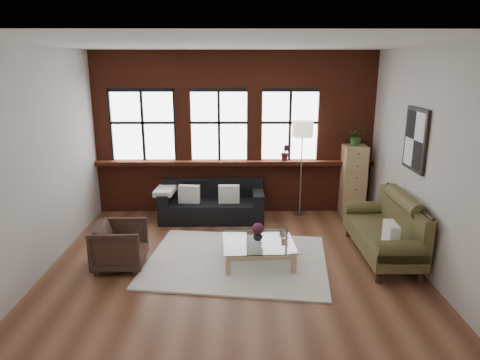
{
  "coord_description": "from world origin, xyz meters",
  "views": [
    {
      "loc": [
        0.05,
        -5.98,
        2.93
      ],
      "look_at": [
        0.1,
        0.6,
        1.15
      ],
      "focal_mm": 32.0,
      "sensor_mm": 36.0,
      "label": 1
    }
  ],
  "objects_px": {
    "armchair": "(120,246)",
    "floor_lamp": "(301,165)",
    "vase": "(258,236)",
    "coffee_table": "(258,251)",
    "vintage_settee": "(382,226)",
    "dark_sofa": "(212,202)",
    "drawer_chest": "(353,181)"
  },
  "relations": [
    {
      "from": "armchair",
      "to": "floor_lamp",
      "type": "distance_m",
      "value": 3.82
    },
    {
      "from": "vase",
      "to": "coffee_table",
      "type": "bearing_deg",
      "value": -159.44
    },
    {
      "from": "vase",
      "to": "floor_lamp",
      "type": "relative_size",
      "value": 0.07
    },
    {
      "from": "vintage_settee",
      "to": "vase",
      "type": "distance_m",
      "value": 1.94
    },
    {
      "from": "vase",
      "to": "floor_lamp",
      "type": "xyz_separation_m",
      "value": [
        0.95,
        2.1,
        0.6
      ]
    },
    {
      "from": "armchair",
      "to": "dark_sofa",
      "type": "bearing_deg",
      "value": -33.78
    },
    {
      "from": "dark_sofa",
      "to": "armchair",
      "type": "relative_size",
      "value": 2.67
    },
    {
      "from": "dark_sofa",
      "to": "coffee_table",
      "type": "height_order",
      "value": "dark_sofa"
    },
    {
      "from": "armchair",
      "to": "drawer_chest",
      "type": "xyz_separation_m",
      "value": [
        4.04,
        2.26,
        0.37
      ]
    },
    {
      "from": "vase",
      "to": "armchair",
      "type": "bearing_deg",
      "value": -175.25
    },
    {
      "from": "drawer_chest",
      "to": "floor_lamp",
      "type": "relative_size",
      "value": 0.69
    },
    {
      "from": "coffee_table",
      "to": "floor_lamp",
      "type": "bearing_deg",
      "value": 65.72
    },
    {
      "from": "dark_sofa",
      "to": "vase",
      "type": "bearing_deg",
      "value": -66.47
    },
    {
      "from": "dark_sofa",
      "to": "vase",
      "type": "height_order",
      "value": "dark_sofa"
    },
    {
      "from": "dark_sofa",
      "to": "floor_lamp",
      "type": "relative_size",
      "value": 0.97
    },
    {
      "from": "armchair",
      "to": "vase",
      "type": "distance_m",
      "value": 2.06
    },
    {
      "from": "drawer_chest",
      "to": "coffee_table",
      "type": "bearing_deg",
      "value": -133.48
    },
    {
      "from": "armchair",
      "to": "floor_lamp",
      "type": "height_order",
      "value": "floor_lamp"
    },
    {
      "from": "armchair",
      "to": "floor_lamp",
      "type": "bearing_deg",
      "value": -54.8
    },
    {
      "from": "coffee_table",
      "to": "floor_lamp",
      "type": "relative_size",
      "value": 0.52
    },
    {
      "from": "vintage_settee",
      "to": "vase",
      "type": "xyz_separation_m",
      "value": [
        -1.93,
        -0.13,
        -0.09
      ]
    },
    {
      "from": "coffee_table",
      "to": "vase",
      "type": "relative_size",
      "value": 6.99
    },
    {
      "from": "vase",
      "to": "dark_sofa",
      "type": "bearing_deg",
      "value": 113.53
    },
    {
      "from": "coffee_table",
      "to": "drawer_chest",
      "type": "distance_m",
      "value": 2.93
    },
    {
      "from": "vase",
      "to": "drawer_chest",
      "type": "distance_m",
      "value": 2.9
    },
    {
      "from": "coffee_table",
      "to": "vase",
      "type": "xyz_separation_m",
      "value": [
        0.0,
        0.0,
        0.25
      ]
    },
    {
      "from": "vase",
      "to": "floor_lamp",
      "type": "distance_m",
      "value": 2.38
    },
    {
      "from": "armchair",
      "to": "coffee_table",
      "type": "height_order",
      "value": "armchair"
    },
    {
      "from": "vintage_settee",
      "to": "armchair",
      "type": "distance_m",
      "value": 4.0
    },
    {
      "from": "vintage_settee",
      "to": "armchair",
      "type": "bearing_deg",
      "value": -175.62
    },
    {
      "from": "coffee_table",
      "to": "armchair",
      "type": "bearing_deg",
      "value": -175.25
    },
    {
      "from": "vase",
      "to": "drawer_chest",
      "type": "xyz_separation_m",
      "value": [
        1.98,
        2.09,
        0.29
      ]
    }
  ]
}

